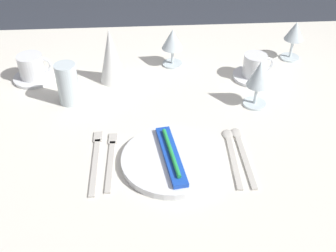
{
  "coord_description": "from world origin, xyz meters",
  "views": [
    {
      "loc": [
        -0.06,
        -0.96,
        1.44
      ],
      "look_at": [
        -0.01,
        -0.11,
        0.76
      ],
      "focal_mm": 43.6,
      "sensor_mm": 36.0,
      "label": 1
    }
  ],
  "objects_px": {
    "fork_outer": "(111,158)",
    "coffee_cup_right": "(255,65)",
    "coffee_cup_left": "(32,66)",
    "napkin_folded": "(111,56)",
    "toothbrush_package": "(171,155)",
    "wine_glass_left": "(172,41)",
    "spoon_soup": "(231,150)",
    "spoon_dessert": "(242,149)",
    "fork_inner": "(96,159)",
    "drink_tumbler": "(68,84)",
    "dinner_plate": "(171,160)",
    "wine_glass_right": "(259,76)",
    "wine_glass_centre": "(295,34)"
  },
  "relations": [
    {
      "from": "fork_inner",
      "to": "drink_tumbler",
      "type": "bearing_deg",
      "value": 109.86
    },
    {
      "from": "toothbrush_package",
      "to": "coffee_cup_left",
      "type": "height_order",
      "value": "coffee_cup_left"
    },
    {
      "from": "coffee_cup_left",
      "to": "napkin_folded",
      "type": "height_order",
      "value": "napkin_folded"
    },
    {
      "from": "spoon_soup",
      "to": "wine_glass_left",
      "type": "height_order",
      "value": "wine_glass_left"
    },
    {
      "from": "wine_glass_left",
      "to": "spoon_dessert",
      "type": "bearing_deg",
      "value": -71.67
    },
    {
      "from": "wine_glass_left",
      "to": "toothbrush_package",
      "type": "bearing_deg",
      "value": -94.47
    },
    {
      "from": "fork_inner",
      "to": "wine_glass_right",
      "type": "height_order",
      "value": "wine_glass_right"
    },
    {
      "from": "coffee_cup_right",
      "to": "napkin_folded",
      "type": "xyz_separation_m",
      "value": [
        -0.45,
        0.01,
        0.04
      ]
    },
    {
      "from": "toothbrush_package",
      "to": "fork_outer",
      "type": "bearing_deg",
      "value": 171.55
    },
    {
      "from": "dinner_plate",
      "to": "coffee_cup_left",
      "type": "distance_m",
      "value": 0.58
    },
    {
      "from": "spoon_dessert",
      "to": "spoon_soup",
      "type": "bearing_deg",
      "value": -175.66
    },
    {
      "from": "spoon_soup",
      "to": "coffee_cup_right",
      "type": "distance_m",
      "value": 0.37
    },
    {
      "from": "dinner_plate",
      "to": "spoon_dessert",
      "type": "distance_m",
      "value": 0.19
    },
    {
      "from": "spoon_soup",
      "to": "napkin_folded",
      "type": "height_order",
      "value": "napkin_folded"
    },
    {
      "from": "toothbrush_package",
      "to": "coffee_cup_right",
      "type": "xyz_separation_m",
      "value": [
        0.29,
        0.38,
        0.02
      ]
    },
    {
      "from": "napkin_folded",
      "to": "fork_outer",
      "type": "bearing_deg",
      "value": -88.55
    },
    {
      "from": "toothbrush_package",
      "to": "spoon_soup",
      "type": "distance_m",
      "value": 0.16
    },
    {
      "from": "toothbrush_package",
      "to": "spoon_soup",
      "type": "bearing_deg",
      "value": 12.12
    },
    {
      "from": "fork_inner",
      "to": "spoon_soup",
      "type": "distance_m",
      "value": 0.34
    },
    {
      "from": "spoon_soup",
      "to": "wine_glass_left",
      "type": "relative_size",
      "value": 1.73
    },
    {
      "from": "dinner_plate",
      "to": "spoon_dessert",
      "type": "bearing_deg",
      "value": 10.99
    },
    {
      "from": "fork_outer",
      "to": "wine_glass_right",
      "type": "bearing_deg",
      "value": 27.23
    },
    {
      "from": "drink_tumbler",
      "to": "wine_glass_centre",
      "type": "bearing_deg",
      "value": 16.51
    },
    {
      "from": "toothbrush_package",
      "to": "wine_glass_left",
      "type": "height_order",
      "value": "wine_glass_left"
    },
    {
      "from": "dinner_plate",
      "to": "wine_glass_centre",
      "type": "relative_size",
      "value": 1.84
    },
    {
      "from": "wine_glass_centre",
      "to": "napkin_folded",
      "type": "bearing_deg",
      "value": -170.12
    },
    {
      "from": "fork_outer",
      "to": "coffee_cup_right",
      "type": "xyz_separation_m",
      "value": [
        0.44,
        0.36,
        0.04
      ]
    },
    {
      "from": "spoon_soup",
      "to": "spoon_dessert",
      "type": "distance_m",
      "value": 0.03
    },
    {
      "from": "fork_outer",
      "to": "napkin_folded",
      "type": "xyz_separation_m",
      "value": [
        -0.01,
        0.37,
        0.09
      ]
    },
    {
      "from": "coffee_cup_left",
      "to": "fork_inner",
      "type": "bearing_deg",
      "value": -60.21
    },
    {
      "from": "spoon_dessert",
      "to": "wine_glass_right",
      "type": "xyz_separation_m",
      "value": [
        0.08,
        0.2,
        0.09
      ]
    },
    {
      "from": "wine_glass_left",
      "to": "dinner_plate",
      "type": "bearing_deg",
      "value": -94.47
    },
    {
      "from": "coffee_cup_left",
      "to": "wine_glass_right",
      "type": "xyz_separation_m",
      "value": [
        0.67,
        -0.18,
        0.05
      ]
    },
    {
      "from": "fork_outer",
      "to": "wine_glass_centre",
      "type": "distance_m",
      "value": 0.76
    },
    {
      "from": "wine_glass_right",
      "to": "wine_glass_centre",
      "type": "bearing_deg",
      "value": 54.68
    },
    {
      "from": "fork_inner",
      "to": "napkin_folded",
      "type": "distance_m",
      "value": 0.38
    },
    {
      "from": "spoon_soup",
      "to": "coffee_cup_left",
      "type": "xyz_separation_m",
      "value": [
        -0.57,
        0.38,
        0.04
      ]
    },
    {
      "from": "toothbrush_package",
      "to": "spoon_dessert",
      "type": "relative_size",
      "value": 0.95
    },
    {
      "from": "coffee_cup_right",
      "to": "wine_glass_left",
      "type": "distance_m",
      "value": 0.28
    },
    {
      "from": "dinner_plate",
      "to": "coffee_cup_right",
      "type": "xyz_separation_m",
      "value": [
        0.29,
        0.38,
        0.04
      ]
    },
    {
      "from": "napkin_folded",
      "to": "spoon_dessert",
      "type": "bearing_deg",
      "value": -45.95
    },
    {
      "from": "spoon_dessert",
      "to": "fork_inner",
      "type": "bearing_deg",
      "value": -178.06
    },
    {
      "from": "fork_outer",
      "to": "spoon_dessert",
      "type": "xyz_separation_m",
      "value": [
        0.33,
        0.01,
        0.0
      ]
    },
    {
      "from": "drink_tumbler",
      "to": "coffee_cup_left",
      "type": "bearing_deg",
      "value": 134.24
    },
    {
      "from": "fork_outer",
      "to": "wine_glass_centre",
      "type": "xyz_separation_m",
      "value": [
        0.59,
        0.47,
        0.09
      ]
    },
    {
      "from": "coffee_cup_right",
      "to": "drink_tumbler",
      "type": "relative_size",
      "value": 0.78
    },
    {
      "from": "spoon_soup",
      "to": "wine_glass_centre",
      "type": "relative_size",
      "value": 1.64
    },
    {
      "from": "wine_glass_centre",
      "to": "drink_tumbler",
      "type": "xyz_separation_m",
      "value": [
        -0.72,
        -0.21,
        -0.03
      ]
    },
    {
      "from": "spoon_dessert",
      "to": "wine_glass_centre",
      "type": "height_order",
      "value": "wine_glass_centre"
    },
    {
      "from": "spoon_dessert",
      "to": "wine_glass_left",
      "type": "xyz_separation_m",
      "value": [
        -0.15,
        0.44,
        0.08
      ]
    }
  ]
}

